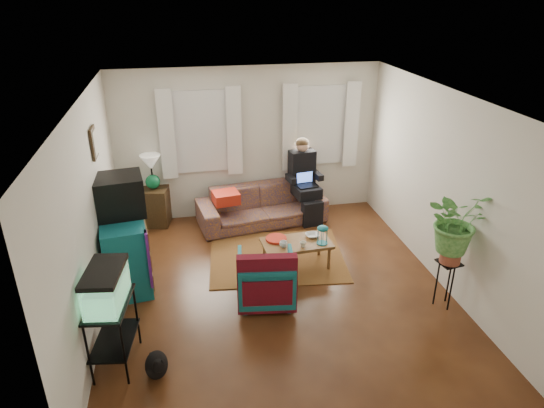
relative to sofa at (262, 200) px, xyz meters
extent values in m
cube|color=#4F2B14|center=(-0.14, -2.05, -0.42)|extent=(4.50, 5.00, 0.01)
cube|color=white|center=(-0.14, -2.05, 2.18)|extent=(4.50, 5.00, 0.01)
cube|color=silver|center=(-0.14, 0.45, 0.88)|extent=(4.50, 0.01, 2.60)
cube|color=silver|center=(-0.14, -4.55, 0.88)|extent=(4.50, 0.01, 2.60)
cube|color=silver|center=(-2.39, -2.05, 0.88)|extent=(0.01, 5.00, 2.60)
cube|color=silver|center=(2.11, -2.05, 0.88)|extent=(0.01, 5.00, 2.60)
cube|color=white|center=(-0.94, 0.43, 1.13)|extent=(1.08, 0.04, 1.38)
cube|color=white|center=(1.11, 0.43, 1.13)|extent=(1.08, 0.04, 1.38)
cube|color=white|center=(-0.94, 0.35, 1.13)|extent=(1.36, 0.06, 1.50)
cube|color=white|center=(1.11, 0.35, 1.13)|extent=(1.36, 0.06, 1.50)
cube|color=#3D2616|center=(-2.35, -1.20, 1.53)|extent=(0.04, 0.32, 0.40)
cube|color=brown|center=(0.02, -1.22, -0.41)|extent=(2.16, 1.80, 0.01)
imported|color=brown|center=(0.00, 0.00, 0.00)|extent=(2.25, 1.15, 0.84)
cube|color=#3E2817|center=(-1.79, 0.30, -0.09)|extent=(0.52, 0.52, 0.66)
cube|color=#136972|center=(-2.13, -1.46, 0.08)|extent=(0.70, 1.17, 1.00)
cube|color=black|center=(-2.12, -1.35, 0.84)|extent=(0.68, 0.63, 0.53)
cube|color=black|center=(-2.14, -3.08, -0.02)|extent=(0.49, 0.76, 0.79)
cube|color=#7FD899|center=(-2.14, -3.08, 0.58)|extent=(0.44, 0.69, 0.42)
ellipsoid|color=black|center=(-1.72, -3.34, -0.26)|extent=(0.33, 0.42, 0.31)
imported|color=#12526C|center=(-0.34, -2.25, -0.05)|extent=(0.79, 0.76, 0.73)
cube|color=#9E0A0A|center=(-0.37, -2.53, 0.10)|extent=(0.75, 0.26, 0.60)
cube|color=brown|center=(0.25, -1.52, -0.22)|extent=(1.02, 0.60, 0.41)
imported|color=white|center=(0.03, -1.63, 0.03)|extent=(0.12, 0.12, 0.09)
imported|color=beige|center=(0.30, -1.68, 0.03)|extent=(0.10, 0.10, 0.08)
imported|color=white|center=(0.51, -1.42, 0.01)|extent=(0.21, 0.21, 0.05)
cylinder|color=#B21414|center=(-0.03, -1.41, 0.00)|extent=(0.32, 0.32, 0.04)
cube|color=black|center=(1.88, -2.80, -0.10)|extent=(0.31, 0.31, 0.65)
imported|color=#599947|center=(1.88, -2.80, 0.67)|extent=(0.83, 0.74, 0.82)
camera|label=1|loc=(-1.27, -7.45, 3.39)|focal=32.00mm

